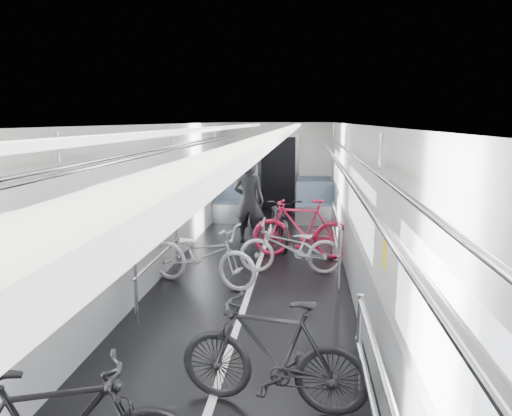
{
  "coord_description": "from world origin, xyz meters",
  "views": [
    {
      "loc": [
        0.8,
        -5.85,
        2.46
      ],
      "look_at": [
        0.0,
        1.29,
        1.07
      ],
      "focal_mm": 32.0,
      "sensor_mm": 36.0,
      "label": 1
    }
  ],
  "objects_px": {
    "bike_right_mid": "(291,247)",
    "bike_aisle": "(280,221)",
    "bike_right_near": "(273,354)",
    "bike_left_far": "(202,255)",
    "person_seated": "(242,180)",
    "person_standing": "(249,201)",
    "bike_right_far": "(302,229)"
  },
  "relations": [
    {
      "from": "bike_right_mid",
      "to": "bike_aisle",
      "type": "relative_size",
      "value": 0.89
    },
    {
      "from": "bike_right_near",
      "to": "bike_right_mid",
      "type": "bearing_deg",
      "value": -171.92
    },
    {
      "from": "bike_left_far",
      "to": "bike_aisle",
      "type": "relative_size",
      "value": 0.96
    },
    {
      "from": "bike_aisle",
      "to": "person_seated",
      "type": "distance_m",
      "value": 3.15
    },
    {
      "from": "bike_left_far",
      "to": "person_standing",
      "type": "relative_size",
      "value": 1.06
    },
    {
      "from": "bike_right_near",
      "to": "bike_right_far",
      "type": "distance_m",
      "value": 4.44
    },
    {
      "from": "bike_right_near",
      "to": "bike_aisle",
      "type": "height_order",
      "value": "bike_right_near"
    },
    {
      "from": "bike_right_mid",
      "to": "bike_right_far",
      "type": "bearing_deg",
      "value": 167.53
    },
    {
      "from": "bike_right_far",
      "to": "person_standing",
      "type": "relative_size",
      "value": 1.06
    },
    {
      "from": "bike_aisle",
      "to": "person_seated",
      "type": "height_order",
      "value": "person_seated"
    },
    {
      "from": "person_standing",
      "to": "person_seated",
      "type": "distance_m",
      "value": 2.85
    },
    {
      "from": "bike_left_far",
      "to": "bike_right_far",
      "type": "bearing_deg",
      "value": -25.05
    },
    {
      "from": "bike_right_mid",
      "to": "person_seated",
      "type": "distance_m",
      "value": 4.86
    },
    {
      "from": "bike_right_near",
      "to": "person_seated",
      "type": "bearing_deg",
      "value": -161.61
    },
    {
      "from": "bike_right_near",
      "to": "person_standing",
      "type": "height_order",
      "value": "person_standing"
    },
    {
      "from": "bike_right_mid",
      "to": "bike_right_far",
      "type": "xyz_separation_m",
      "value": [
        0.16,
        0.88,
        0.1
      ]
    },
    {
      "from": "person_standing",
      "to": "bike_right_near",
      "type": "bearing_deg",
      "value": 101.83
    },
    {
      "from": "bike_right_mid",
      "to": "bike_right_far",
      "type": "height_order",
      "value": "bike_right_far"
    },
    {
      "from": "person_seated",
      "to": "bike_aisle",
      "type": "bearing_deg",
      "value": 92.86
    },
    {
      "from": "bike_right_mid",
      "to": "person_standing",
      "type": "relative_size",
      "value": 0.98
    },
    {
      "from": "person_standing",
      "to": "person_seated",
      "type": "bearing_deg",
      "value": -76.71
    },
    {
      "from": "bike_right_near",
      "to": "bike_left_far",
      "type": "bearing_deg",
      "value": -147.53
    },
    {
      "from": "bike_right_near",
      "to": "person_standing",
      "type": "distance_m",
      "value": 5.46
    },
    {
      "from": "bike_aisle",
      "to": "person_standing",
      "type": "distance_m",
      "value": 0.74
    },
    {
      "from": "bike_left_far",
      "to": "bike_right_mid",
      "type": "height_order",
      "value": "bike_left_far"
    },
    {
      "from": "bike_right_near",
      "to": "bike_aisle",
      "type": "relative_size",
      "value": 0.88
    },
    {
      "from": "person_seated",
      "to": "bike_right_far",
      "type": "bearing_deg",
      "value": 94.17
    },
    {
      "from": "bike_left_far",
      "to": "bike_right_mid",
      "type": "bearing_deg",
      "value": -44.25
    },
    {
      "from": "bike_aisle",
      "to": "person_standing",
      "type": "xyz_separation_m",
      "value": [
        -0.64,
        0.1,
        0.36
      ]
    },
    {
      "from": "bike_right_far",
      "to": "person_standing",
      "type": "height_order",
      "value": "person_standing"
    },
    {
      "from": "bike_left_far",
      "to": "bike_right_near",
      "type": "relative_size",
      "value": 1.09
    },
    {
      "from": "bike_left_far",
      "to": "person_standing",
      "type": "distance_m",
      "value": 2.56
    }
  ]
}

